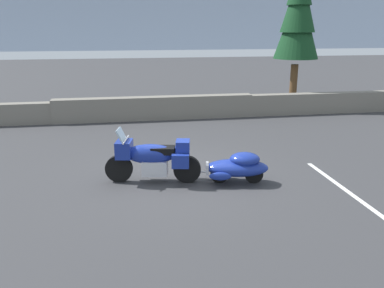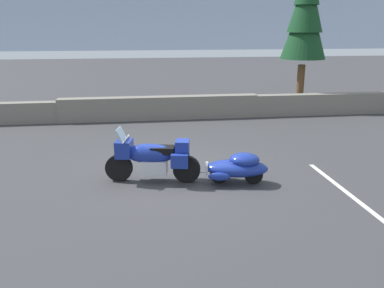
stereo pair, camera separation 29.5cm
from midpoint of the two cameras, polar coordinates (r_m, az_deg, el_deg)
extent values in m
plane|color=#38383A|center=(10.15, -1.40, -4.52)|extent=(80.00, 80.00, 0.00)
cube|color=slate|center=(16.27, -4.09, 5.16)|extent=(8.00, 0.52, 0.93)
cube|color=slate|center=(18.59, 21.45, 5.42)|extent=(8.00, 0.48, 0.89)
cube|color=#99A8BF|center=(106.01, -7.85, 18.63)|extent=(240.00, 80.00, 16.00)
cylinder|color=black|center=(9.84, -9.54, -3.39)|extent=(0.67, 0.27, 0.66)
cylinder|color=black|center=(9.62, 0.11, -3.63)|extent=(0.67, 0.27, 0.66)
cube|color=silver|center=(9.67, -4.49, -3.25)|extent=(0.67, 0.55, 0.36)
ellipsoid|color=navy|center=(9.58, -5.12, -1.38)|extent=(1.26, 0.67, 0.48)
cube|color=navy|center=(9.65, -8.81, -0.62)|extent=(0.45, 0.58, 0.40)
cube|color=#9EB7C6|center=(9.57, -9.19, 1.27)|extent=(0.27, 0.47, 0.34)
cube|color=black|center=(9.51, -3.35, -0.84)|extent=(0.62, 0.46, 0.16)
cube|color=navy|center=(9.44, -0.49, -0.31)|extent=(0.39, 0.45, 0.28)
cube|color=navy|center=(9.24, -0.92, -2.50)|extent=(0.42, 0.23, 0.32)
cube|color=navy|center=(9.81, -0.67, -1.36)|extent=(0.42, 0.23, 0.32)
cylinder|color=silver|center=(9.58, -8.58, 0.69)|extent=(0.18, 0.69, 0.04)
cylinder|color=silver|center=(9.75, -9.33, -2.02)|extent=(0.26, 0.12, 0.54)
cylinder|color=black|center=(9.65, 4.77, -4.32)|extent=(0.45, 0.18, 0.44)
cylinder|color=black|center=(9.71, 9.65, -4.37)|extent=(0.45, 0.18, 0.44)
ellipsoid|color=navy|center=(9.61, 7.25, -3.46)|extent=(1.60, 0.96, 0.40)
ellipsoid|color=navy|center=(9.56, 8.38, -2.23)|extent=(0.82, 0.69, 0.32)
cube|color=silver|center=(9.59, 3.01, -3.51)|extent=(0.12, 0.33, 0.24)
ellipsoid|color=navy|center=(9.33, 4.82, -4.67)|extent=(0.54, 0.24, 0.20)
ellipsoid|color=navy|center=(9.93, 4.73, -3.34)|extent=(0.54, 0.24, 0.20)
cylinder|color=silver|center=(9.63, 0.67, -3.97)|extent=(0.70, 0.19, 0.05)
cylinder|color=brown|center=(19.07, 15.62, 7.88)|extent=(0.33, 0.33, 1.99)
cone|color=#143D1E|center=(18.89, 16.30, 16.36)|extent=(1.98, 1.98, 3.14)
cube|color=silver|center=(9.95, 21.72, -6.17)|extent=(0.12, 3.60, 0.01)
camera|label=1|loc=(0.15, -89.14, 0.25)|focal=37.33mm
camera|label=2|loc=(0.15, 90.86, -0.25)|focal=37.33mm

